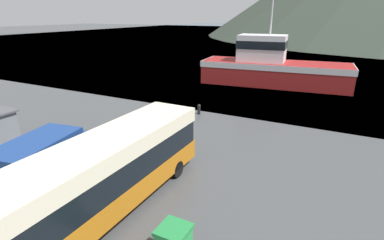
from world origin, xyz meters
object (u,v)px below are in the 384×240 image
fishing_boat (272,67)px  small_boat (289,72)px  tour_bus (101,175)px  delivery_van (48,159)px

fishing_boat → small_boat: fishing_boat is taller
tour_bus → delivery_van: (-4.15, 0.64, -0.51)m
delivery_van → fishing_boat: 28.19m
delivery_van → fishing_boat: bearing=71.1°
delivery_van → tour_bus: bearing=-18.3°
tour_bus → fishing_boat: (0.38, 28.45, 0.28)m
delivery_van → small_boat: delivery_van is taller
delivery_van → small_boat: bearing=71.7°
fishing_boat → small_boat: bearing=167.7°
tour_bus → small_boat: size_ratio=1.65×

